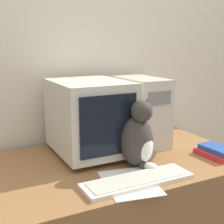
% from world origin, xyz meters
% --- Properties ---
extents(wall_back, '(7.00, 0.05, 2.50)m').
position_xyz_m(wall_back, '(0.00, 0.86, 1.25)').
color(wall_back, beige).
rests_on(wall_back, ground_plane).
extents(desk, '(1.33, 0.79, 0.71)m').
position_xyz_m(desk, '(0.00, 0.40, 0.36)').
color(desk, olive).
rests_on(desk, ground_plane).
extents(crt_monitor, '(0.36, 0.46, 0.40)m').
position_xyz_m(crt_monitor, '(-0.08, 0.54, 0.92)').
color(crt_monitor, beige).
rests_on(crt_monitor, desk).
extents(computer_tower, '(0.21, 0.39, 0.39)m').
position_xyz_m(computer_tower, '(0.25, 0.58, 0.91)').
color(computer_tower, beige).
rests_on(computer_tower, desk).
extents(keyboard, '(0.50, 0.15, 0.02)m').
position_xyz_m(keyboard, '(-0.04, 0.11, 0.72)').
color(keyboard, silver).
rests_on(keyboard, desk).
extents(cat, '(0.26, 0.23, 0.33)m').
position_xyz_m(cat, '(0.06, 0.27, 0.85)').
color(cat, '#38332D').
rests_on(cat, desk).
extents(book_stack, '(0.17, 0.21, 0.05)m').
position_xyz_m(book_stack, '(0.50, 0.19, 0.74)').
color(book_stack, red).
rests_on(book_stack, desk).
extents(pen, '(0.14, 0.02, 0.01)m').
position_xyz_m(pen, '(-0.22, 0.17, 0.72)').
color(pen, navy).
rests_on(pen, desk).
extents(paper_sheet, '(0.26, 0.33, 0.00)m').
position_xyz_m(paper_sheet, '(-0.08, 0.13, 0.71)').
color(paper_sheet, white).
rests_on(paper_sheet, desk).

